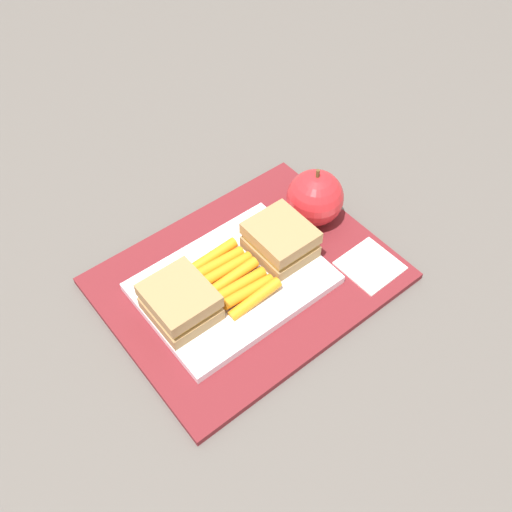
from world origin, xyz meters
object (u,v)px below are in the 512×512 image
at_px(sandwich_half_left, 180,302).
at_px(paper_napkin, 370,266).
at_px(sandwich_half_right, 280,240).
at_px(carrot_sticks_bundle, 233,277).
at_px(apple, 315,198).
at_px(food_tray, 233,283).

xyz_separation_m(sandwich_half_left, paper_napkin, (0.24, -0.09, -0.03)).
bearing_deg(sandwich_half_right, carrot_sticks_bundle, -179.80).
xyz_separation_m(sandwich_half_left, carrot_sticks_bundle, (0.08, -0.00, -0.02)).
xyz_separation_m(apple, paper_napkin, (-0.00, -0.11, -0.04)).
height_order(food_tray, carrot_sticks_bundle, carrot_sticks_bundle).
relative_size(food_tray, apple, 2.57).
height_order(sandwich_half_right, apple, apple).
relative_size(sandwich_half_left, paper_napkin, 1.14).
bearing_deg(food_tray, carrot_sticks_bundle, -105.88).
relative_size(food_tray, sandwich_half_left, 2.88).
relative_size(food_tray, paper_napkin, 3.29).
bearing_deg(sandwich_half_right, apple, 16.75).
relative_size(sandwich_half_right, paper_napkin, 1.14).
distance_m(sandwich_half_left, carrot_sticks_bundle, 0.08).
xyz_separation_m(carrot_sticks_bundle, apple, (0.16, 0.03, 0.02)).
bearing_deg(sandwich_half_left, apple, 5.96).
bearing_deg(apple, carrot_sticks_bundle, -171.10).
xyz_separation_m(food_tray, carrot_sticks_bundle, (-0.00, -0.00, 0.01)).
relative_size(carrot_sticks_bundle, paper_napkin, 1.45).
height_order(food_tray, apple, apple).
relative_size(apple, paper_napkin, 1.28).
xyz_separation_m(food_tray, paper_napkin, (0.16, -0.09, -0.00)).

